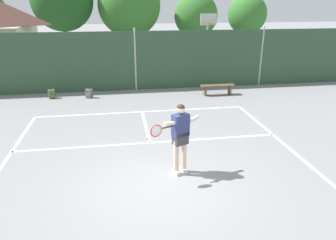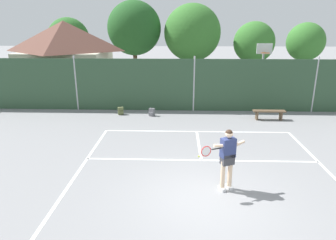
{
  "view_description": "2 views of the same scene",
  "coord_description": "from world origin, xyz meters",
  "px_view_note": "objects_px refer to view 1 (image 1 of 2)",
  "views": [
    {
      "loc": [
        -0.89,
        -6.62,
        4.15
      ],
      "look_at": [
        0.55,
        2.35,
        0.77
      ],
      "focal_mm": 34.12,
      "sensor_mm": 36.0,
      "label": 1
    },
    {
      "loc": [
        -0.85,
        -7.44,
        4.63
      ],
      "look_at": [
        -1.23,
        3.49,
        1.17
      ],
      "focal_mm": 32.58,
      "sensor_mm": 36.0,
      "label": 2
    }
  ],
  "objects_px": {
    "tennis_ball": "(147,138)",
    "basketball_hoop": "(208,37)",
    "backpack_olive": "(52,94)",
    "courtside_bench": "(218,87)",
    "tennis_player": "(180,133)",
    "backpack_grey": "(89,94)"
  },
  "relations": [
    {
      "from": "courtside_bench",
      "to": "backpack_grey",
      "type": "bearing_deg",
      "value": 175.47
    },
    {
      "from": "tennis_player",
      "to": "backpack_olive",
      "type": "distance_m",
      "value": 8.84
    },
    {
      "from": "tennis_ball",
      "to": "backpack_olive",
      "type": "distance_m",
      "value": 6.56
    },
    {
      "from": "tennis_player",
      "to": "backpack_grey",
      "type": "height_order",
      "value": "tennis_player"
    },
    {
      "from": "basketball_hoop",
      "to": "tennis_ball",
      "type": "bearing_deg",
      "value": -117.39
    },
    {
      "from": "tennis_ball",
      "to": "backpack_olive",
      "type": "relative_size",
      "value": 0.14
    },
    {
      "from": "basketball_hoop",
      "to": "backpack_olive",
      "type": "bearing_deg",
      "value": -160.81
    },
    {
      "from": "tennis_ball",
      "to": "basketball_hoop",
      "type": "bearing_deg",
      "value": 62.61
    },
    {
      "from": "basketball_hoop",
      "to": "tennis_player",
      "type": "xyz_separation_m",
      "value": [
        -3.58,
        -10.37,
        -1.2
      ]
    },
    {
      "from": "tennis_ball",
      "to": "backpack_grey",
      "type": "relative_size",
      "value": 0.14
    },
    {
      "from": "tennis_player",
      "to": "courtside_bench",
      "type": "bearing_deg",
      "value": 65.38
    },
    {
      "from": "backpack_grey",
      "to": "courtside_bench",
      "type": "height_order",
      "value": "courtside_bench"
    },
    {
      "from": "backpack_grey",
      "to": "backpack_olive",
      "type": "bearing_deg",
      "value": 173.98
    },
    {
      "from": "tennis_ball",
      "to": "backpack_olive",
      "type": "xyz_separation_m",
      "value": [
        -3.84,
        5.32,
        0.16
      ]
    },
    {
      "from": "tennis_ball",
      "to": "courtside_bench",
      "type": "distance_m",
      "value": 6.03
    },
    {
      "from": "tennis_player",
      "to": "backpack_olive",
      "type": "height_order",
      "value": "tennis_player"
    },
    {
      "from": "courtside_bench",
      "to": "backpack_olive",
      "type": "bearing_deg",
      "value": 175.14
    },
    {
      "from": "basketball_hoop",
      "to": "tennis_player",
      "type": "height_order",
      "value": "basketball_hoop"
    },
    {
      "from": "backpack_olive",
      "to": "courtside_bench",
      "type": "xyz_separation_m",
      "value": [
        7.64,
        -0.65,
        0.17
      ]
    },
    {
      "from": "tennis_player",
      "to": "backpack_olive",
      "type": "relative_size",
      "value": 4.01
    },
    {
      "from": "tennis_ball",
      "to": "tennis_player",
      "type": "bearing_deg",
      "value": -74.52
    },
    {
      "from": "backpack_olive",
      "to": "courtside_bench",
      "type": "relative_size",
      "value": 0.29
    }
  ]
}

